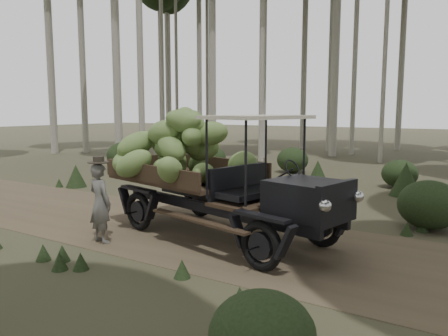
{
  "coord_description": "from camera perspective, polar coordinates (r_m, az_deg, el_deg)",
  "views": [
    {
      "loc": [
        7.03,
        -7.44,
        2.64
      ],
      "look_at": [
        2.38,
        0.01,
        1.47
      ],
      "focal_mm": 35.0,
      "sensor_mm": 36.0,
      "label": 1
    }
  ],
  "objects": [
    {
      "name": "dirt_track",
      "position": [
        10.57,
        -11.13,
        -6.99
      ],
      "size": [
        70.0,
        4.0,
        0.01
      ],
      "primitive_type": "cube",
      "color": "brown",
      "rests_on": "ground"
    },
    {
      "name": "ground",
      "position": [
        10.57,
        -11.13,
        -7.01
      ],
      "size": [
        120.0,
        120.0,
        0.0
      ],
      "primitive_type": "plane",
      "color": "#473D2B",
      "rests_on": "ground"
    },
    {
      "name": "banana_truck",
      "position": [
        9.38,
        -3.52,
        1.32
      ],
      "size": [
        5.86,
        3.24,
        2.8
      ],
      "rotation": [
        0.0,
        0.0,
        -0.23
      ],
      "color": "black",
      "rests_on": "ground"
    },
    {
      "name": "farmer",
      "position": [
        9.03,
        -15.87,
        -4.31
      ],
      "size": [
        0.64,
        0.49,
        1.74
      ],
      "rotation": [
        0.0,
        0.0,
        2.97
      ],
      "color": "#5B5953",
      "rests_on": "ground"
    },
    {
      "name": "undergrowth",
      "position": [
        11.63,
        -10.35,
        -2.91
      ],
      "size": [
        23.06,
        23.53,
        1.32
      ],
      "color": "#233319",
      "rests_on": "ground"
    }
  ]
}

